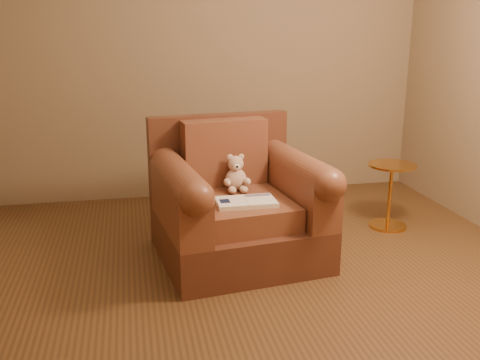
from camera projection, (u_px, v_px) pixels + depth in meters
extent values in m
plane|color=brown|center=(261.00, 284.00, 3.38)|extent=(4.00, 4.00, 0.00)
cube|color=#887153|center=(210.00, 52.00, 4.90)|extent=(4.00, 0.02, 2.70)
cube|color=#552C1C|center=(238.00, 237.00, 3.75)|extent=(1.18, 1.13, 0.30)
cube|color=#552C1C|center=(219.00, 157.00, 4.03)|extent=(1.06, 0.24, 0.66)
cube|color=brown|center=(241.00, 209.00, 3.64)|extent=(0.70, 0.81, 0.16)
cube|color=brown|center=(224.00, 152.00, 3.88)|extent=(0.63, 0.25, 0.48)
cube|color=brown|center=(180.00, 203.00, 3.48)|extent=(0.33, 0.92, 0.34)
cube|color=brown|center=(298.00, 190.00, 3.75)|extent=(0.33, 0.92, 0.34)
cylinder|color=brown|center=(179.00, 178.00, 3.43)|extent=(0.33, 0.92, 0.21)
cylinder|color=brown|center=(299.00, 167.00, 3.70)|extent=(0.33, 0.92, 0.21)
ellipsoid|color=#CEA990|center=(236.00, 179.00, 3.79)|extent=(0.15, 0.14, 0.16)
sphere|color=#CEA990|center=(236.00, 164.00, 3.77)|extent=(0.11, 0.11, 0.11)
ellipsoid|color=#CEA990|center=(230.00, 157.00, 3.76)|extent=(0.05, 0.03, 0.05)
ellipsoid|color=#CEA990|center=(241.00, 157.00, 3.77)|extent=(0.05, 0.03, 0.05)
ellipsoid|color=beige|center=(237.00, 167.00, 3.72)|extent=(0.05, 0.04, 0.05)
sphere|color=black|center=(237.00, 167.00, 3.70)|extent=(0.02, 0.02, 0.02)
ellipsoid|color=#CEA990|center=(227.00, 182.00, 3.72)|extent=(0.05, 0.10, 0.05)
ellipsoid|color=#CEA990|center=(247.00, 181.00, 3.74)|extent=(0.05, 0.10, 0.05)
ellipsoid|color=#CEA990|center=(232.00, 190.00, 3.71)|extent=(0.06, 0.10, 0.05)
ellipsoid|color=#CEA990|center=(244.00, 189.00, 3.72)|extent=(0.06, 0.10, 0.05)
cube|color=beige|center=(246.00, 202.00, 3.49)|extent=(0.39, 0.24, 0.03)
cube|color=white|center=(231.00, 201.00, 3.46)|extent=(0.19, 0.23, 0.00)
cube|color=white|center=(260.00, 199.00, 3.50)|extent=(0.19, 0.23, 0.00)
cube|color=beige|center=(246.00, 200.00, 3.48)|extent=(0.01, 0.23, 0.00)
cube|color=#0F1638|center=(225.00, 201.00, 3.46)|extent=(0.06, 0.08, 0.00)
cube|color=slate|center=(258.00, 195.00, 3.58)|extent=(0.18, 0.05, 0.00)
cylinder|color=gold|center=(387.00, 225.00, 4.36)|extent=(0.30, 0.30, 0.02)
cylinder|color=gold|center=(390.00, 196.00, 4.29)|extent=(0.03, 0.03, 0.49)
cylinder|color=gold|center=(392.00, 165.00, 4.22)|extent=(0.38, 0.38, 0.02)
cylinder|color=gold|center=(392.00, 167.00, 4.23)|extent=(0.03, 0.03, 0.02)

